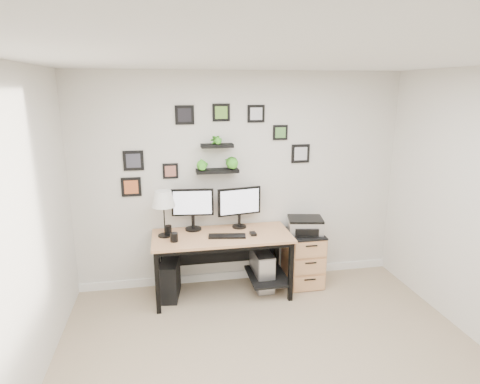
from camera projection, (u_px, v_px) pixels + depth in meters
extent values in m
plane|color=silver|center=(296.00, 57.00, 2.68)|extent=(4.00, 4.00, 0.00)
plane|color=silver|center=(241.00, 181.00, 4.91)|extent=(4.00, 0.00, 4.00)
plane|color=silver|center=(0.00, 260.00, 2.65)|extent=(0.00, 4.00, 4.00)
cube|color=white|center=(241.00, 274.00, 5.21)|extent=(4.00, 0.03, 0.10)
cube|color=tan|center=(222.00, 236.00, 4.64)|extent=(1.60, 0.70, 0.03)
cube|color=black|center=(222.00, 239.00, 4.65)|extent=(1.54, 0.64, 0.05)
cube|color=black|center=(219.00, 247.00, 5.03)|extent=(1.44, 0.02, 0.41)
cube|color=black|center=(267.00, 276.00, 4.88)|extent=(0.45, 0.63, 0.03)
cube|color=black|center=(157.00, 283.00, 4.32)|extent=(0.05, 0.05, 0.72)
cube|color=black|center=(158.00, 260.00, 4.89)|extent=(0.05, 0.05, 0.72)
cube|color=black|center=(291.00, 272.00, 4.59)|extent=(0.05, 0.05, 0.72)
cube|color=black|center=(277.00, 251.00, 5.16)|extent=(0.05, 0.05, 0.72)
cylinder|color=black|center=(193.00, 229.00, 4.80)|extent=(0.21, 0.21, 0.02)
cylinder|color=black|center=(193.00, 222.00, 4.78)|extent=(0.04, 0.04, 0.17)
cube|color=black|center=(193.00, 202.00, 4.72)|extent=(0.50, 0.08, 0.32)
cube|color=silver|center=(192.00, 203.00, 4.69)|extent=(0.44, 0.05, 0.28)
cylinder|color=black|center=(239.00, 227.00, 4.89)|extent=(0.20, 0.20, 0.02)
cylinder|color=black|center=(239.00, 221.00, 4.87)|extent=(0.04, 0.04, 0.15)
cube|color=black|center=(239.00, 201.00, 4.80)|extent=(0.53, 0.12, 0.34)
cube|color=silver|center=(240.00, 202.00, 4.79)|extent=(0.48, 0.09, 0.29)
cube|color=black|center=(227.00, 236.00, 4.57)|extent=(0.44, 0.20, 0.02)
cube|color=black|center=(253.00, 234.00, 4.64)|extent=(0.07, 0.10, 0.03)
cylinder|color=black|center=(165.00, 235.00, 4.60)|extent=(0.16, 0.16, 0.02)
cylinder|color=black|center=(164.00, 215.00, 4.54)|extent=(0.01, 0.01, 0.49)
cone|color=white|center=(163.00, 199.00, 4.49)|extent=(0.26, 0.26, 0.18)
cylinder|color=black|center=(174.00, 237.00, 4.43)|extent=(0.09, 0.09, 0.10)
cylinder|color=black|center=(168.00, 229.00, 4.67)|extent=(0.08, 0.08, 0.10)
cube|color=black|center=(170.00, 279.00, 4.71)|extent=(0.26, 0.47, 0.45)
cube|color=gray|center=(262.00, 269.00, 4.94)|extent=(0.22, 0.47, 0.47)
cube|color=silver|center=(267.00, 278.00, 4.72)|extent=(0.19, 0.02, 0.43)
cube|color=tan|center=(303.00, 258.00, 5.03)|extent=(0.42, 0.50, 0.65)
cube|color=black|center=(304.00, 233.00, 4.94)|extent=(0.43, 0.51, 0.02)
cube|color=tan|center=(309.00, 284.00, 4.84)|extent=(0.39, 0.02, 0.18)
cylinder|color=black|center=(310.00, 280.00, 4.81)|extent=(0.14, 0.02, 0.02)
cube|color=tan|center=(310.00, 267.00, 4.78)|extent=(0.39, 0.02, 0.18)
cylinder|color=black|center=(311.00, 263.00, 4.75)|extent=(0.14, 0.02, 0.02)
cube|color=tan|center=(311.00, 250.00, 4.73)|extent=(0.39, 0.02, 0.18)
cylinder|color=black|center=(312.00, 246.00, 4.70)|extent=(0.14, 0.02, 0.02)
cube|color=silver|center=(305.00, 226.00, 4.92)|extent=(0.46, 0.39, 0.16)
cube|color=black|center=(305.00, 219.00, 4.90)|extent=(0.46, 0.39, 0.03)
cube|color=black|center=(307.00, 233.00, 4.76)|extent=(0.28, 0.07, 0.09)
cube|color=black|center=(217.00, 171.00, 4.73)|extent=(0.50, 0.18, 0.04)
cube|color=black|center=(217.00, 146.00, 4.64)|extent=(0.38, 0.15, 0.04)
imported|color=green|center=(203.00, 158.00, 4.66)|extent=(0.15, 0.12, 0.27)
imported|color=green|center=(231.00, 157.00, 4.72)|extent=(0.15, 0.15, 0.27)
imported|color=green|center=(217.00, 133.00, 4.61)|extent=(0.13, 0.09, 0.25)
cube|color=black|center=(131.00, 187.00, 4.67)|extent=(0.23, 0.02, 0.23)
cube|color=#C0592D|center=(131.00, 187.00, 4.66)|extent=(0.16, 0.00, 0.16)
cube|color=black|center=(280.00, 133.00, 4.83)|extent=(0.18, 0.02, 0.18)
cube|color=#4D853C|center=(280.00, 133.00, 4.82)|extent=(0.13, 0.00, 0.13)
cube|color=black|center=(256.00, 114.00, 4.72)|extent=(0.20, 0.02, 0.20)
cube|color=silver|center=(256.00, 114.00, 4.71)|extent=(0.14, 0.00, 0.14)
cube|color=black|center=(170.00, 171.00, 4.71)|extent=(0.18, 0.02, 0.18)
cube|color=#995846|center=(170.00, 171.00, 4.70)|extent=(0.13, 0.00, 0.13)
cube|color=black|center=(300.00, 154.00, 4.95)|extent=(0.23, 0.02, 0.23)
cube|color=#B8B8BC|center=(301.00, 154.00, 4.94)|extent=(0.16, 0.00, 0.16)
cube|color=black|center=(221.00, 113.00, 4.65)|extent=(0.20, 0.02, 0.20)
cube|color=#609632|center=(221.00, 113.00, 4.63)|extent=(0.14, 0.00, 0.14)
cube|color=black|center=(185.00, 115.00, 4.58)|extent=(0.22, 0.02, 0.22)
cube|color=black|center=(185.00, 115.00, 4.57)|extent=(0.15, 0.00, 0.15)
cube|color=black|center=(133.00, 161.00, 4.60)|extent=(0.23, 0.02, 0.23)
cube|color=#373742|center=(133.00, 161.00, 4.59)|extent=(0.16, 0.00, 0.16)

